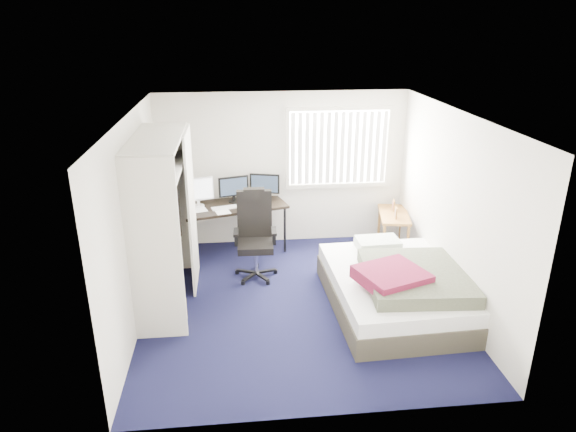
{
  "coord_description": "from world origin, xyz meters",
  "views": [
    {
      "loc": [
        -0.76,
        -5.92,
        3.55
      ],
      "look_at": [
        -0.09,
        0.4,
        1.09
      ],
      "focal_mm": 32.0,
      "sensor_mm": 36.0,
      "label": 1
    }
  ],
  "objects_px": {
    "desk": "(233,203)",
    "nightstand": "(394,217)",
    "bed": "(397,287)",
    "office_chair": "(255,243)"
  },
  "relations": [
    {
      "from": "desk",
      "to": "bed",
      "type": "bearing_deg",
      "value": -43.78
    },
    {
      "from": "desk",
      "to": "office_chair",
      "type": "xyz_separation_m",
      "value": [
        0.31,
        -0.86,
        -0.33
      ]
    },
    {
      "from": "desk",
      "to": "nightstand",
      "type": "bearing_deg",
      "value": -4.27
    },
    {
      "from": "nightstand",
      "to": "bed",
      "type": "bearing_deg",
      "value": -104.98
    },
    {
      "from": "desk",
      "to": "nightstand",
      "type": "height_order",
      "value": "desk"
    },
    {
      "from": "desk",
      "to": "nightstand",
      "type": "relative_size",
      "value": 1.84
    },
    {
      "from": "office_chair",
      "to": "nightstand",
      "type": "relative_size",
      "value": 1.34
    },
    {
      "from": "office_chair",
      "to": "nightstand",
      "type": "xyz_separation_m",
      "value": [
        2.27,
        0.67,
        0.05
      ]
    },
    {
      "from": "desk",
      "to": "bed",
      "type": "height_order",
      "value": "desk"
    },
    {
      "from": "office_chair",
      "to": "bed",
      "type": "height_order",
      "value": "office_chair"
    }
  ]
}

